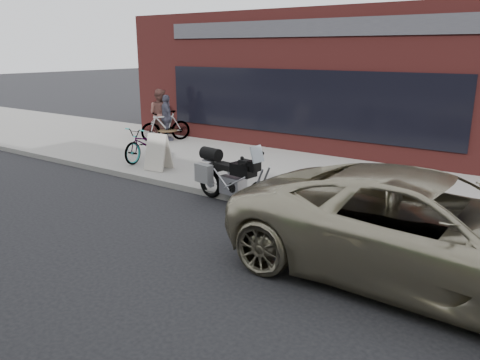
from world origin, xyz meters
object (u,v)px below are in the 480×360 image
object	(u,v)px
sandwich_sign	(158,152)
cafe_table	(167,131)
cafe_patron_left	(160,114)
bicycle_front	(147,143)
cafe_patron_right	(167,118)
bicycle_rear	(166,126)
minivan	(427,231)
motorcycle	(229,177)

from	to	relation	value
sandwich_sign	cafe_table	distance (m)	4.12
cafe_table	cafe_patron_left	bearing A→B (deg)	160.82
cafe_patron_left	bicycle_front	bearing A→B (deg)	124.27
sandwich_sign	cafe_patron_right	distance (m)	4.21
bicycle_rear	cafe_patron_right	distance (m)	0.30
sandwich_sign	cafe_patron_left	size ratio (longest dim) A/B	0.54
minivan	cafe_table	size ratio (longest dim) A/B	8.35
sandwich_sign	bicycle_front	bearing A→B (deg)	142.61
bicycle_rear	minivan	bearing A→B (deg)	3.02
motorcycle	minivan	distance (m)	4.64
bicycle_front	cafe_table	size ratio (longest dim) A/B	2.77
cafe_patron_left	bicycle_rear	bearing A→B (deg)	151.57
bicycle_front	minivan	bearing A→B (deg)	-25.26
cafe_patron_left	sandwich_sign	bearing A→B (deg)	129.98
bicycle_front	cafe_patron_left	distance (m)	3.45
motorcycle	cafe_table	xyz separation A→B (m)	(-5.69, 4.04, -0.10)
bicycle_front	bicycle_rear	distance (m)	2.99
minivan	sandwich_sign	xyz separation A→B (m)	(-7.48, 2.20, -0.16)
cafe_table	cafe_patron_right	world-z (taller)	cafe_patron_right
bicycle_front	motorcycle	bearing A→B (deg)	-27.33
motorcycle	cafe_patron_right	bearing A→B (deg)	153.24
minivan	sandwich_sign	distance (m)	7.80
minivan	cafe_patron_left	xyz separation A→B (m)	(-10.62, 5.51, 0.25)
cafe_patron_left	minivan	bearing A→B (deg)	149.04
bicycle_rear	cafe_table	distance (m)	0.18
sandwich_sign	motorcycle	bearing A→B (deg)	-23.93
bicycle_front	cafe_patron_right	size ratio (longest dim) A/B	1.18
minivan	bicycle_front	xyz separation A→B (m)	(-8.52, 2.80, -0.15)
motorcycle	minivan	bearing A→B (deg)	-7.52
bicycle_rear	sandwich_sign	size ratio (longest dim) A/B	1.81
motorcycle	minivan	world-z (taller)	minivan
sandwich_sign	cafe_patron_left	xyz separation A→B (m)	(-3.14, 3.31, 0.41)
cafe_patron_left	motorcycle	bearing A→B (deg)	142.15
minivan	bicycle_rear	xyz separation A→B (m)	(-10.17, 5.30, -0.12)
minivan	cafe_patron_left	bearing A→B (deg)	63.87
motorcycle	cafe_patron_left	world-z (taller)	cafe_patron_left
motorcycle	bicycle_front	distance (m)	4.34
minivan	cafe_patron_left	size ratio (longest dim) A/B	3.21
motorcycle	cafe_patron_right	xyz separation A→B (m)	(-5.74, 4.10, 0.35)
cafe_table	cafe_patron_right	bearing A→B (deg)	132.16
cafe_table	bicycle_front	bearing A→B (deg)	-57.39
sandwich_sign	bicycle_rear	bearing A→B (deg)	123.62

